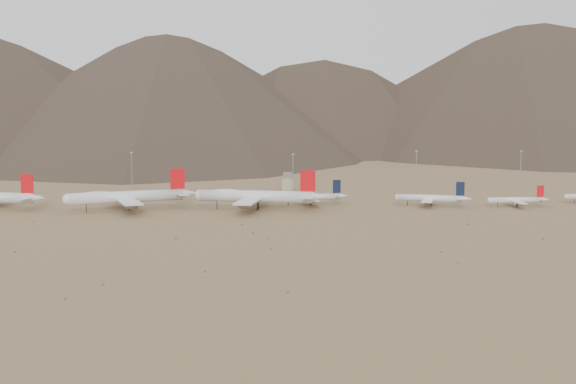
{
  "coord_description": "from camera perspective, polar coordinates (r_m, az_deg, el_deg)",
  "views": [
    {
      "loc": [
        -9.76,
        -426.19,
        62.49
      ],
      "look_at": [
        23.71,
        30.0,
        9.05
      ],
      "focal_mm": 50.0,
      "sensor_mm": 36.0,
      "label": 1
    }
  ],
  "objects": [
    {
      "name": "widebody_east",
      "position": [
        450.67,
        -2.27,
        -0.3
      ],
      "size": [
        75.85,
        59.73,
        22.95
      ],
      "rotation": [
        0.0,
        0.0,
        -0.24
      ],
      "color": "silver",
      "rests_on": "ground"
    },
    {
      "name": "narrowbody_c",
      "position": [
        482.91,
        16.02,
        -0.55
      ],
      "size": [
        37.45,
        26.72,
        12.36
      ],
      "rotation": [
        0.0,
        0.0,
        0.01
      ],
      "color": "silver",
      "rests_on": "ground"
    },
    {
      "name": "desert_scrub",
      "position": [
        336.78,
        -0.68,
        -3.98
      ],
      "size": [
        423.66,
        165.18,
        0.9
      ],
      "color": "brown",
      "rests_on": "ground"
    },
    {
      "name": "mast_east",
      "position": [
        578.64,
        9.11,
        1.79
      ],
      "size": [
        2.0,
        0.6,
        25.7
      ],
      "color": "gray",
      "rests_on": "ground"
    },
    {
      "name": "ground",
      "position": [
        430.86,
        -2.86,
        -1.68
      ],
      "size": [
        3000.0,
        3000.0,
        0.0
      ],
      "primitive_type": "plane",
      "color": "#9F8052",
      "rests_on": "ground"
    },
    {
      "name": "mountain_ridge",
      "position": [
        1329.11,
        -3.83,
        10.42
      ],
      "size": [
        4400.0,
        1000.0,
        300.0
      ],
      "color": "#453429",
      "rests_on": "ground"
    },
    {
      "name": "mast_far_east",
      "position": [
        597.26,
        16.22,
        1.76
      ],
      "size": [
        2.0,
        0.6,
        25.7
      ],
      "color": "gray",
      "rests_on": "ground"
    },
    {
      "name": "mast_centre",
      "position": [
        540.42,
        0.35,
        1.54
      ],
      "size": [
        2.0,
        0.6,
        25.7
      ],
      "color": "gray",
      "rests_on": "ground"
    },
    {
      "name": "control_tower",
      "position": [
        550.61,
        -0.03,
        0.7
      ],
      "size": [
        8.0,
        8.0,
        12.0
      ],
      "color": "tan",
      "rests_on": "ground"
    },
    {
      "name": "narrowbody_b",
      "position": [
        473.48,
        10.2,
        -0.44
      ],
      "size": [
        43.05,
        32.1,
        14.77
      ],
      "rotation": [
        0.0,
        0.0,
        -0.33
      ],
      "color": "silver",
      "rests_on": "ground"
    },
    {
      "name": "narrowbody_a",
      "position": [
        472.24,
        1.66,
        -0.37
      ],
      "size": [
        43.78,
        31.94,
        14.55
      ],
      "rotation": [
        0.0,
        0.0,
        0.17
      ],
      "color": "silver",
      "rests_on": "ground"
    },
    {
      "name": "mast_west",
      "position": [
        566.75,
        -11.04,
        1.65
      ],
      "size": [
        2.0,
        0.6,
        25.7
      ],
      "color": "gray",
      "rests_on": "ground"
    },
    {
      "name": "widebody_centre",
      "position": [
        457.67,
        -11.37,
        -0.33
      ],
      "size": [
        73.95,
        58.73,
        22.71
      ],
      "rotation": [
        0.0,
        0.0,
        0.3
      ],
      "color": "silver",
      "rests_on": "ground"
    }
  ]
}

